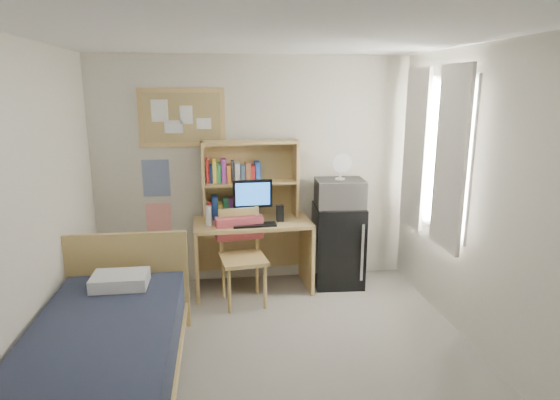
{
  "coord_description": "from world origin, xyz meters",
  "views": [
    {
      "loc": [
        -0.37,
        -3.22,
        2.23
      ],
      "look_at": [
        0.19,
        1.2,
        1.17
      ],
      "focal_mm": 30.0,
      "sensor_mm": 36.0,
      "label": 1
    }
  ],
  "objects": [
    {
      "name": "floor",
      "position": [
        0.0,
        0.0,
        -0.01
      ],
      "size": [
        3.6,
        4.2,
        0.02
      ],
      "primitive_type": "cube",
      "color": "gray",
      "rests_on": "ground"
    },
    {
      "name": "ceiling",
      "position": [
        0.0,
        0.0,
        2.6
      ],
      "size": [
        3.6,
        4.2,
        0.02
      ],
      "primitive_type": "cube",
      "color": "white",
      "rests_on": "wall_back"
    },
    {
      "name": "wall_back",
      "position": [
        0.0,
        2.1,
        1.3
      ],
      "size": [
        3.6,
        0.04,
        2.6
      ],
      "primitive_type": "cube",
      "color": "beige",
      "rests_on": "floor"
    },
    {
      "name": "wall_left",
      "position": [
        -1.8,
        0.0,
        1.3
      ],
      "size": [
        0.04,
        4.2,
        2.6
      ],
      "primitive_type": "cube",
      "color": "beige",
      "rests_on": "floor"
    },
    {
      "name": "wall_right",
      "position": [
        1.8,
        0.0,
        1.3
      ],
      "size": [
        0.04,
        4.2,
        2.6
      ],
      "primitive_type": "cube",
      "color": "beige",
      "rests_on": "floor"
    },
    {
      "name": "window_unit",
      "position": [
        1.75,
        1.2,
        1.6
      ],
      "size": [
        0.1,
        1.4,
        1.7
      ],
      "primitive_type": "cube",
      "color": "white",
      "rests_on": "wall_right"
    },
    {
      "name": "curtain_left",
      "position": [
        1.72,
        0.8,
        1.6
      ],
      "size": [
        0.04,
        0.55,
        1.7
      ],
      "primitive_type": "cube",
      "color": "silver",
      "rests_on": "wall_right"
    },
    {
      "name": "curtain_right",
      "position": [
        1.72,
        1.6,
        1.6
      ],
      "size": [
        0.04,
        0.55,
        1.7
      ],
      "primitive_type": "cube",
      "color": "silver",
      "rests_on": "wall_right"
    },
    {
      "name": "bulletin_board",
      "position": [
        -0.78,
        2.08,
        1.92
      ],
      "size": [
        0.94,
        0.03,
        0.64
      ],
      "primitive_type": "cube",
      "color": "#A28C55",
      "rests_on": "wall_back"
    },
    {
      "name": "poster_wave",
      "position": [
        -1.1,
        2.09,
        1.25
      ],
      "size": [
        0.3,
        0.01,
        0.42
      ],
      "primitive_type": "cube",
      "color": "navy",
      "rests_on": "wall_back"
    },
    {
      "name": "poster_japan",
      "position": [
        -1.1,
        2.09,
        0.78
      ],
      "size": [
        0.28,
        0.01,
        0.36
      ],
      "primitive_type": "cube",
      "color": "red",
      "rests_on": "wall_back"
    },
    {
      "name": "desk",
      "position": [
        -0.04,
        1.76,
        0.4
      ],
      "size": [
        1.32,
        0.71,
        0.8
      ],
      "primitive_type": "cube",
      "rotation": [
        0.0,
        0.0,
        0.05
      ],
      "color": "tan",
      "rests_on": "floor"
    },
    {
      "name": "desk_chair",
      "position": [
        -0.17,
        1.4,
        0.5
      ],
      "size": [
        0.57,
        0.57,
        1.01
      ],
      "primitive_type": "cube",
      "rotation": [
        0.0,
        0.0,
        0.15
      ],
      "color": "tan",
      "rests_on": "floor"
    },
    {
      "name": "mini_fridge",
      "position": [
        0.95,
        1.81,
        0.47
      ],
      "size": [
        0.58,
        0.58,
        0.93
      ],
      "primitive_type": "cube",
      "rotation": [
        0.0,
        0.0,
        -0.06
      ],
      "color": "black",
      "rests_on": "floor"
    },
    {
      "name": "bed",
      "position": [
        -1.25,
        -0.1,
        0.29
      ],
      "size": [
        1.07,
        2.12,
        0.58
      ],
      "primitive_type": "cube",
      "rotation": [
        0.0,
        0.0,
        0.0
      ],
      "color": "#1A1F30",
      "rests_on": "floor"
    },
    {
      "name": "hutch",
      "position": [
        -0.05,
        1.91,
        1.24
      ],
      "size": [
        1.08,
        0.33,
        0.87
      ],
      "primitive_type": "cube",
      "rotation": [
        0.0,
        0.0,
        0.05
      ],
      "color": "tan",
      "rests_on": "desk"
    },
    {
      "name": "monitor",
      "position": [
        -0.04,
        1.7,
        1.03
      ],
      "size": [
        0.43,
        0.06,
        0.45
      ],
      "primitive_type": "cube",
      "rotation": [
        0.0,
        0.0,
        0.05
      ],
      "color": "black",
      "rests_on": "desk"
    },
    {
      "name": "keyboard",
      "position": [
        -0.03,
        1.56,
        0.82
      ],
      "size": [
        0.47,
        0.17,
        0.02
      ],
      "primitive_type": "cube",
      "rotation": [
        0.0,
        0.0,
        0.05
      ],
      "color": "black",
      "rests_on": "desk"
    },
    {
      "name": "speaker_left",
      "position": [
        -0.34,
        1.68,
        0.89
      ],
      "size": [
        0.07,
        0.07,
        0.17
      ],
      "primitive_type": "cube",
      "rotation": [
        0.0,
        0.0,
        0.05
      ],
      "color": "black",
      "rests_on": "desk"
    },
    {
      "name": "speaker_right",
      "position": [
        0.26,
        1.71,
        0.9
      ],
      "size": [
        0.08,
        0.08,
        0.18
      ],
      "primitive_type": "cube",
      "rotation": [
        0.0,
        0.0,
        0.05
      ],
      "color": "black",
      "rests_on": "desk"
    },
    {
      "name": "water_bottle",
      "position": [
        -0.52,
        1.63,
        0.91
      ],
      "size": [
        0.07,
        0.07,
        0.22
      ],
      "primitive_type": "cylinder",
      "rotation": [
        0.0,
        0.0,
        0.05
      ],
      "color": "white",
      "rests_on": "desk"
    },
    {
      "name": "hoodie",
      "position": [
        -0.2,
        1.6,
        0.78
      ],
      "size": [
        0.52,
        0.22,
        0.24
      ],
      "primitive_type": "cube",
      "rotation": [
        0.0,
        0.0,
        0.15
      ],
      "color": "#CC4D57",
      "rests_on": "desk_chair"
    },
    {
      "name": "microwave",
      "position": [
        0.95,
        1.79,
        1.09
      ],
      "size": [
        0.56,
        0.44,
        0.31
      ],
      "primitive_type": "cube",
      "rotation": [
        0.0,
        0.0,
        -0.06
      ],
      "color": "silver",
      "rests_on": "mini_fridge"
    },
    {
      "name": "desk_fan",
      "position": [
        0.95,
        1.79,
        1.38
      ],
      "size": [
        0.23,
        0.23,
        0.27
      ],
      "primitive_type": "cylinder",
      "rotation": [
        0.0,
        0.0,
        -0.06
      ],
      "color": "white",
      "rests_on": "microwave"
    },
    {
      "name": "pillow",
      "position": [
        -1.25,
        0.65,
        0.64
      ],
      "size": [
        0.46,
        0.33,
        0.11
      ],
      "primitive_type": "cube",
      "rotation": [
        0.0,
        0.0,
        0.0
      ],
      "color": "white",
      "rests_on": "bed"
    }
  ]
}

